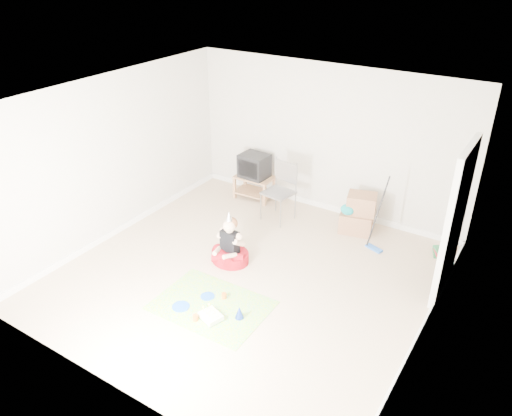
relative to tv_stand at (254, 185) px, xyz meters
The scene contains 16 objects.
ground 2.52m from the tv_stand, 59.85° to the right, with size 5.00×5.00×0.00m, color beige.
doorway_recess 3.94m from the tv_stand, 14.55° to the right, with size 0.02×0.90×2.05m, color black.
tv_stand is the anchor object (origin of this frame).
crt_tv 0.40m from the tv_stand, 116.57° to the left, with size 0.51×0.42×0.44m, color black.
folding_chair 0.96m from the tv_stand, 31.07° to the right, with size 0.53×0.52×1.05m.
cardboard_boxes 2.12m from the tv_stand, ahead, with size 0.62×0.53×0.67m.
floor_mop 2.62m from the tv_stand, 11.25° to the right, with size 0.30×0.37×1.14m.
book_pile 3.51m from the tv_stand, ahead, with size 0.29×0.33×0.12m.
seated_woman 2.17m from the tv_stand, 67.13° to the right, with size 0.63×0.63×0.85m.
party_mat 3.26m from the tv_stand, 67.59° to the right, with size 1.49×1.08×0.01m, color #FE359D.
birthday_cake 3.52m from the tv_stand, 66.56° to the right, with size 0.34×0.30×0.14m.
blue_plate_near 3.09m from the tv_stand, 69.40° to the right, with size 0.19×0.19×0.01m, color blue.
blue_plate_far 3.39m from the tv_stand, 74.23° to the right, with size 0.23×0.23×0.01m, color blue.
orange_cup_near 3.08m from the tv_stand, 65.10° to the right, with size 0.07×0.07×0.08m, color orange.
orange_cup_far 3.58m from the tv_stand, 69.56° to the right, with size 0.07×0.07×0.08m, color orange.
blue_party_hat 3.46m from the tv_stand, 60.61° to the right, with size 0.12×0.12×0.17m, color #1935B3.
Camera 1 is at (3.30, -4.95, 4.27)m, focal length 35.00 mm.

